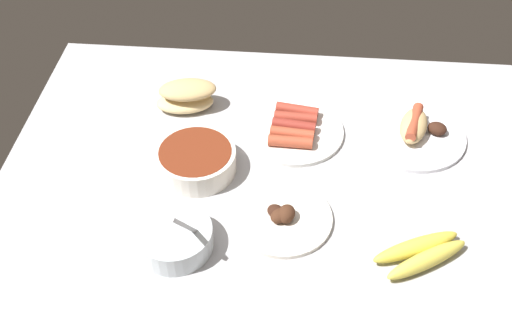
% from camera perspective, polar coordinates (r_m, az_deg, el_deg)
% --- Properties ---
extents(ground_plane, '(1.20, 0.90, 0.03)m').
position_cam_1_polar(ground_plane, '(1.37, 1.68, -1.15)').
color(ground_plane, '#B2B2B7').
extents(plate_sausages, '(0.23, 0.23, 0.04)m').
position_cam_1_polar(plate_sausages, '(1.44, 3.48, 3.28)').
color(plate_sausages, white).
rests_on(plate_sausages, ground_plane).
extents(bowl_chili, '(0.17, 0.17, 0.05)m').
position_cam_1_polar(bowl_chili, '(1.35, -5.56, 0.47)').
color(bowl_chili, white).
rests_on(bowl_chili, ground_plane).
extents(bread_stack, '(0.16, 0.11, 0.07)m').
position_cam_1_polar(bread_stack, '(1.51, -6.43, 6.27)').
color(bread_stack, '#E5C689').
rests_on(bread_stack, ground_plane).
extents(plate_hotdog_assembled, '(0.25, 0.25, 0.06)m').
position_cam_1_polar(plate_hotdog_assembled, '(1.47, 14.27, 3.02)').
color(plate_hotdog_assembled, white).
rests_on(plate_hotdog_assembled, ground_plane).
extents(plate_grilled_meat, '(0.20, 0.20, 0.04)m').
position_cam_1_polar(plate_grilled_meat, '(1.26, 2.44, -4.84)').
color(plate_grilled_meat, white).
rests_on(plate_grilled_meat, ground_plane).
extents(banana_bunch, '(0.19, 0.15, 0.04)m').
position_cam_1_polar(banana_bunch, '(1.23, 14.96, -7.89)').
color(banana_bunch, gold).
rests_on(banana_bunch, ground_plane).
extents(bowl_coleslaw, '(0.15, 0.15, 0.15)m').
position_cam_1_polar(bowl_coleslaw, '(1.21, -7.52, -6.62)').
color(bowl_coleslaw, silver).
rests_on(bowl_coleslaw, ground_plane).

